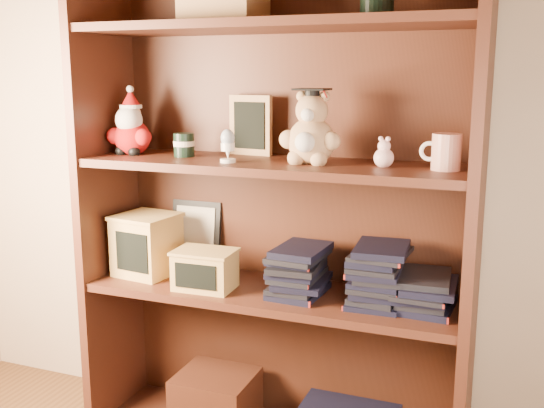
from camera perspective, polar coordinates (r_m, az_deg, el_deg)
The scene contains 16 objects.
bookcase at distance 1.97m, azimuth 0.46°, elevation -0.90°, with size 1.20×0.35×1.60m.
shelf_lower at distance 1.99m, azimuth 0.00°, elevation -8.01°, with size 1.14×0.33×0.02m.
shelf_upper at distance 1.89m, azimuth 0.00°, elevation 3.49°, with size 1.14×0.33×0.02m.
santa_plush at distance 2.10m, azimuth -12.55°, elevation 6.61°, with size 0.16×0.12×0.23m.
teachers_tin at distance 2.01m, azimuth -7.89°, elevation 5.29°, with size 0.07×0.07×0.07m.
chalkboard_plaque at distance 2.03m, azimuth -1.93°, elevation 6.98°, with size 0.15×0.09×0.19m.
egg_cup at distance 1.86m, azimuth -3.99°, elevation 5.34°, with size 0.05×0.05×0.10m.
grad_teddy_bear at distance 1.83m, azimuth 3.51°, elevation 6.25°, with size 0.18×0.16×0.22m.
pink_figurine at distance 1.79m, azimuth 10.00°, elevation 4.34°, with size 0.06×0.06×0.09m.
teacher_mug at distance 1.77m, azimuth 15.28°, elevation 4.53°, with size 0.11×0.08×0.10m.
certificate_frame at distance 2.20m, azimuth -6.84°, elevation -2.67°, with size 0.18×0.05×0.23m.
treats_box at distance 2.14m, azimuth -11.16°, elevation -3.54°, with size 0.21×0.21×0.20m.
pencils_box at distance 1.98m, azimuth -6.04°, elevation -5.82°, with size 0.19×0.14×0.12m.
book_stack_left at distance 1.93m, azimuth 2.53°, elevation -5.96°, with size 0.14×0.20×0.14m.
book_stack_mid at distance 1.87m, azimuth 9.45°, elevation -6.21°, with size 0.14×0.20×0.18m.
book_stack_right at distance 1.86m, azimuth 13.57°, elevation -7.76°, with size 0.14×0.20×0.10m.
Camera 1 is at (0.50, -0.44, 1.20)m, focal length 42.00 mm.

